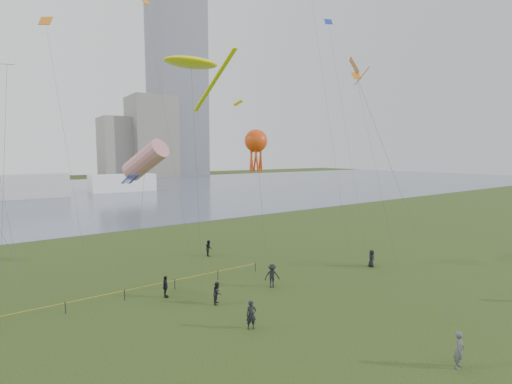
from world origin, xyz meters
TOP-DOWN VIEW (x-y plane):
  - ground_plane at (0.00, 0.00)m, footprint 400.00×400.00m
  - lake at (0.00, 100.00)m, footprint 400.00×120.00m
  - tower at (62.00, 168.00)m, footprint 24.00×24.00m
  - building_mid at (46.00, 162.00)m, footprint 20.00×20.00m
  - building_low at (32.00, 168.00)m, footprint 16.00×18.00m
  - pavilion_left at (-12.00, 95.00)m, footprint 22.00×8.00m
  - pavilion_right at (14.00, 98.00)m, footprint 18.00×7.00m
  - fence at (-15.22, 14.21)m, footprint 24.07×0.07m
  - kite_flyer at (2.38, -4.69)m, footprint 0.80×0.64m
  - spectator_a at (-3.71, 9.64)m, footprint 0.99×1.01m
  - spectator_b at (1.63, 10.01)m, footprint 1.45×1.21m
  - spectator_c at (-6.38, 12.98)m, footprint 0.60×1.05m
  - spectator_d at (12.96, 8.86)m, footprint 0.92×0.70m
  - spectator_f at (-3.92, 4.97)m, footprint 0.77×0.63m
  - spectator_g at (1.86, 21.47)m, footprint 0.87×0.99m
  - kite_stingray at (-1.21, 18.52)m, footprint 5.21×10.10m
  - kite_windsock at (-5.15, 20.34)m, footprint 4.60×6.56m
  - kite_octopus at (3.61, 15.11)m, footprint 2.14×4.41m
  - kite_delta at (9.71, 8.38)m, footprint 3.82×11.79m
  - small_kites at (-0.61, 18.85)m, footprint 35.14×15.66m

SIDE VIEW (x-z plane):
  - ground_plane at x=0.00m, z-range 0.00..0.00m
  - lake at x=0.00m, z-range -0.02..0.06m
  - fence at x=-15.22m, z-range 0.03..1.08m
  - spectator_a at x=-3.71m, z-range 0.00..1.64m
  - spectator_c at x=-6.38m, z-range 0.00..1.68m
  - spectator_d at x=12.96m, z-range 0.00..1.68m
  - spectator_g at x=1.86m, z-range 0.00..1.71m
  - spectator_f at x=-3.92m, z-range 0.00..1.80m
  - kite_flyer at x=2.38m, z-range 0.00..1.93m
  - spectator_b at x=1.63m, z-range 0.00..1.95m
  - pavilion_right at x=14.00m, z-range 0.00..5.00m
  - pavilion_left at x=-12.00m, z-range 0.00..6.00m
  - kite_windsock at x=-5.15m, z-range 4.20..16.55m
  - kite_octopus at x=3.61m, z-range 5.47..18.71m
  - building_low at x=32.00m, z-range 0.00..28.00m
  - kite_delta at x=9.71m, z-range 8.02..27.33m
  - building_mid at x=46.00m, z-range 0.00..38.00m
  - kite_stingray at x=-1.21m, z-range 9.37..29.07m
  - small_kites at x=-0.61m, z-range 16.11..28.90m
  - tower at x=62.00m, z-range 0.00..120.00m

